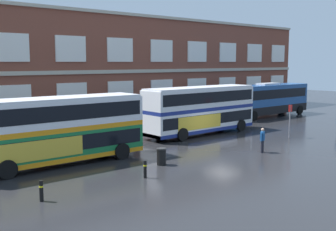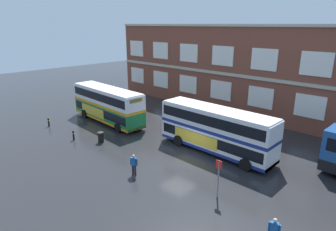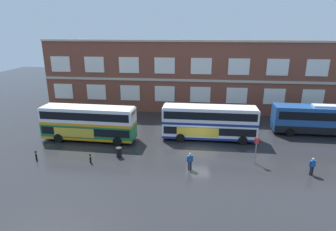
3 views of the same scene
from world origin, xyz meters
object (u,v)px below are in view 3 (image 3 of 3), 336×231
Objects in this scene: second_passenger at (190,161)px; safety_bollard_east at (36,155)px; touring_coach at (323,120)px; station_litter_bin at (119,152)px; safety_bollard_west at (90,158)px; waiting_passenger at (312,166)px; double_decker_middle at (209,122)px; bus_stand_flag at (256,148)px; double_decker_near at (89,123)px.

second_passenger is 1.79× the size of safety_bollard_east.
station_litter_bin is at bearing -158.52° from touring_coach.
waiting_passenger is at bearing -0.22° from safety_bollard_west.
double_decker_middle reaches higher than bus_stand_flag.
waiting_passenger is at bearing -20.38° from bus_stand_flag.
safety_bollard_west is (-2.46, -1.59, -0.03)m from station_litter_bin.
double_decker_near is 23.99m from waiting_passenger.
second_passenger is at bearing -1.37° from safety_bollard_east.
station_litter_bin is 8.36m from safety_bollard_east.
waiting_passenger is 1.79× the size of safety_bollard_west.
bus_stand_flag is at bearing -12.52° from double_decker_near.
touring_coach is at bearing 18.75° from safety_bollard_east.
station_litter_bin is at bearing 165.65° from second_passenger.
second_passenger is at bearing -145.28° from touring_coach.
touring_coach is 25.27m from station_litter_bin.
second_passenger is (-1.94, -7.87, -1.22)m from double_decker_middle.
waiting_passenger is 1.00× the size of second_passenger.
touring_coach is 19.58m from second_passenger.
double_decker_near reaches higher than safety_bollard_west.
bus_stand_flag reaches higher than waiting_passenger.
safety_bollard_west and safety_bollard_east have the same top height.
double_decker_middle reaches higher than waiting_passenger.
double_decker_near reaches higher than station_litter_bin.
safety_bollard_east is (-26.68, 0.15, -0.44)m from waiting_passenger.
safety_bollard_west is at bearing -68.22° from double_decker_near.
bus_stand_flag is at bearing 0.32° from station_litter_bin.
safety_bollard_east is at bearing -169.51° from station_litter_bin.
bus_stand_flag reaches higher than station_litter_bin.
touring_coach reaches higher than bus_stand_flag.
touring_coach is at bearing 34.72° from second_passenger.
double_decker_near is 28.70m from touring_coach.
double_decker_middle reaches higher than safety_bollard_west.
safety_bollard_west is at bearing -157.35° from touring_coach.
safety_bollard_east is (-15.63, 0.37, -0.44)m from second_passenger.
double_decker_middle is 7.38m from bus_stand_flag.
bus_stand_flag is 13.81m from station_litter_bin.
touring_coach is (28.25, 5.05, -0.24)m from double_decker_near.
double_decker_near is at bearing 58.86° from safety_bollard_east.
bus_stand_flag reaches higher than safety_bollard_east.
bus_stand_flag is at bearing -53.25° from double_decker_middle.
waiting_passenger is (9.10, -7.64, -1.22)m from double_decker_middle.
double_decker_middle is 11.59× the size of safety_bollard_west.
double_decker_middle is at bearing -166.99° from touring_coach.
touring_coach reaches higher than station_litter_bin.
waiting_passenger reaches higher than safety_bollard_east.
double_decker_middle is at bearing 23.10° from safety_bollard_east.
touring_coach is 7.08× the size of second_passenger.
safety_bollard_east is (-31.70, -10.76, -1.42)m from touring_coach.
double_decker_middle is at bearing 7.20° from double_decker_near.
safety_bollard_west is at bearing -147.16° from station_litter_bin.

